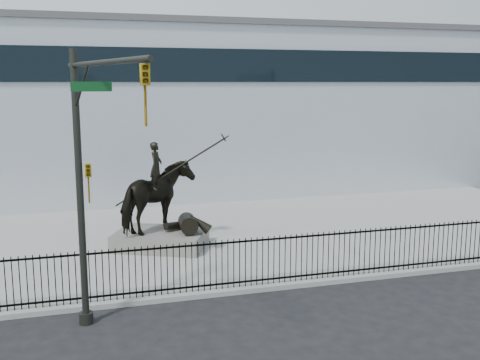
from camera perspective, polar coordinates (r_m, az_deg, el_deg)
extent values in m
plane|color=black|center=(16.92, 9.65, -11.72)|extent=(120.00, 120.00, 0.00)
cube|color=gray|center=(23.06, 2.07, -5.48)|extent=(30.00, 12.00, 0.15)
cube|color=silver|center=(34.86, -4.62, 7.10)|extent=(44.00, 14.00, 9.00)
cube|color=black|center=(17.88, 7.92, -9.45)|extent=(22.00, 0.05, 0.05)
cube|color=black|center=(17.50, 8.02, -5.58)|extent=(22.00, 0.05, 0.05)
cube|color=black|center=(17.69, 7.96, -7.61)|extent=(22.00, 0.03, 1.50)
cube|color=#625F5A|center=(21.10, -8.07, -5.99)|extent=(3.84, 3.36, 0.60)
imported|color=black|center=(20.73, -8.18, -1.78)|extent=(3.04, 3.22, 2.56)
imported|color=black|center=(20.55, -8.52, 1.43)|extent=(0.64, 0.75, 1.73)
cylinder|color=black|center=(20.46, -7.30, 0.68)|extent=(3.76, 1.79, 2.60)
cylinder|color=black|center=(15.54, -15.35, -13.36)|extent=(0.36, 0.36, 0.30)
cylinder|color=black|center=(14.57, -15.95, -1.15)|extent=(0.18, 0.18, 7.00)
cylinder|color=black|center=(12.21, -13.71, 11.52)|extent=(1.47, 4.84, 0.12)
imported|color=#B18813|center=(10.13, -9.58, 8.48)|extent=(0.18, 0.22, 1.10)
imported|color=#B18813|center=(14.53, -15.13, -0.33)|extent=(0.16, 0.20, 1.00)
cube|color=#0C3F19|center=(13.12, -14.87, 9.16)|extent=(0.90, 0.03, 0.22)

